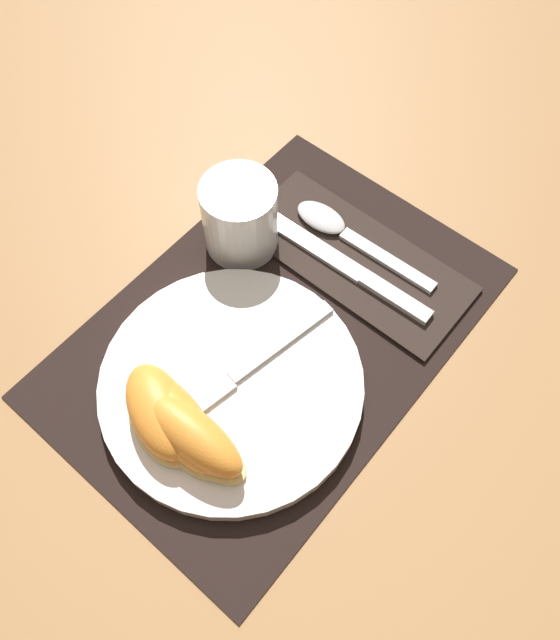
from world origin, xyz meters
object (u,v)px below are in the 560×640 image
at_px(plate, 231,384).
at_px(fork, 238,373).
at_px(citrus_wedge_1, 178,421).
at_px(knife, 351,269).
at_px(citrus_wedge_0, 160,412).
at_px(juice_glass, 240,220).
at_px(citrus_wedge_2, 189,433).
at_px(spoon, 338,228).

bearing_deg(plate, fork, -5.43).
distance_m(plate, citrus_wedge_1, 0.07).
relative_size(knife, citrus_wedge_1, 1.60).
bearing_deg(plate, citrus_wedge_1, 176.21).
xyz_separation_m(plate, citrus_wedge_0, (-0.07, 0.02, 0.02)).
relative_size(fork, citrus_wedge_0, 1.73).
bearing_deg(knife, citrus_wedge_1, 177.16).
bearing_deg(juice_glass, plate, -141.51).
xyz_separation_m(citrus_wedge_1, citrus_wedge_2, (-0.00, -0.02, 0.00)).
xyz_separation_m(juice_glass, fork, (-0.13, -0.11, -0.02)).
bearing_deg(citrus_wedge_1, citrus_wedge_2, -96.89).
height_order(spoon, citrus_wedge_1, citrus_wedge_1).
relative_size(juice_glass, citrus_wedge_0, 0.75).
distance_m(juice_glass, fork, 0.17).
height_order(knife, spoon, spoon).
bearing_deg(fork, plate, 174.57).
bearing_deg(plate, spoon, 9.13).
xyz_separation_m(plate, citrus_wedge_2, (-0.07, -0.01, 0.03)).
bearing_deg(knife, spoon, 51.98).
height_order(juice_glass, fork, juice_glass).
bearing_deg(spoon, knife, -128.02).
xyz_separation_m(knife, spoon, (0.03, 0.04, 0.00)).
distance_m(citrus_wedge_1, citrus_wedge_2, 0.02).
distance_m(plate, spoon, 0.21).
height_order(citrus_wedge_1, citrus_wedge_2, citrus_wedge_2).
relative_size(spoon, citrus_wedge_2, 1.43).
xyz_separation_m(juice_glass, knife, (0.04, -0.11, -0.03)).
xyz_separation_m(knife, citrus_wedge_1, (-0.24, 0.01, 0.03)).
height_order(knife, fork, fork).
relative_size(plate, citrus_wedge_0, 2.19).
xyz_separation_m(plate, juice_glass, (0.13, 0.11, 0.03)).
relative_size(citrus_wedge_0, citrus_wedge_1, 0.90).
height_order(plate, spoon, plate).
distance_m(knife, citrus_wedge_1, 0.24).
bearing_deg(citrus_wedge_1, fork, -3.99).
distance_m(fork, citrus_wedge_0, 0.08).
bearing_deg(fork, citrus_wedge_0, 163.20).
bearing_deg(citrus_wedge_1, knife, -2.84).
height_order(plate, citrus_wedge_2, citrus_wedge_2).
relative_size(knife, citrus_wedge_2, 1.66).
xyz_separation_m(fork, citrus_wedge_2, (-0.07, -0.01, 0.02)).
bearing_deg(citrus_wedge_0, juice_glass, 22.73).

